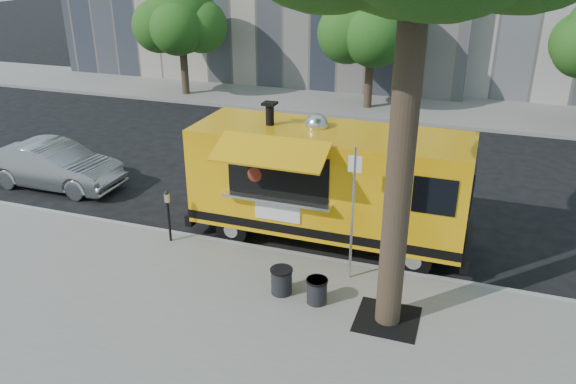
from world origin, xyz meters
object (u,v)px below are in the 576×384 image
(food_truck, at_px, (327,182))
(trash_bin_left, at_px, (281,280))
(far_tree_b, at_px, (372,23))
(trash_bin_right, at_px, (317,290))
(far_tree_a, at_px, (181,17))
(sign_post, at_px, (353,207))
(sedan, at_px, (54,166))
(parking_meter, at_px, (168,210))

(food_truck, xyz_separation_m, trash_bin_left, (-0.19, -2.77, -1.14))
(far_tree_b, bearing_deg, trash_bin_right, -82.09)
(far_tree_a, bearing_deg, sign_post, -50.17)
(sedan, xyz_separation_m, trash_bin_right, (9.35, -3.50, -0.26))
(far_tree_b, height_order, sign_post, far_tree_b)
(sign_post, distance_m, food_truck, 2.01)
(food_truck, height_order, trash_bin_right, food_truck)
(sign_post, bearing_deg, trash_bin_left, -138.94)
(far_tree_b, distance_m, trash_bin_right, 15.90)
(sedan, bearing_deg, trash_bin_right, -110.48)
(sign_post, xyz_separation_m, food_truck, (-1.02, 1.72, -0.25))
(trash_bin_left, xyz_separation_m, trash_bin_right, (0.79, -0.09, -0.02))
(sign_post, bearing_deg, far_tree_a, 129.83)
(food_truck, height_order, trash_bin_left, food_truck)
(sign_post, height_order, parking_meter, sign_post)
(parking_meter, height_order, sedan, parking_meter)
(trash_bin_right, bearing_deg, food_truck, 101.92)
(far_tree_a, relative_size, trash_bin_right, 10.02)
(far_tree_b, relative_size, food_truck, 0.80)
(far_tree_b, xyz_separation_m, parking_meter, (-2.00, -14.05, -2.85))
(far_tree_a, distance_m, trash_bin_right, 18.97)
(sign_post, bearing_deg, parking_meter, 177.48)
(sign_post, xyz_separation_m, sedan, (-9.76, 2.36, -1.15))
(parking_meter, xyz_separation_m, food_truck, (3.53, 1.52, 0.61))
(sign_post, bearing_deg, sedan, 166.41)
(far_tree_a, height_order, food_truck, far_tree_a)
(trash_bin_left, relative_size, trash_bin_right, 1.06)
(food_truck, bearing_deg, trash_bin_left, -93.40)
(parking_meter, bearing_deg, trash_bin_left, -20.45)
(trash_bin_left, bearing_deg, food_truck, 86.13)
(food_truck, relative_size, trash_bin_right, 12.90)
(sign_post, bearing_deg, far_tree_b, 100.15)
(far_tree_b, relative_size, sedan, 1.30)
(sign_post, bearing_deg, trash_bin_right, -109.97)
(parking_meter, relative_size, trash_bin_right, 2.50)
(far_tree_a, distance_m, far_tree_b, 9.01)
(far_tree_a, relative_size, sedan, 1.26)
(far_tree_b, distance_m, sign_post, 14.61)
(sedan, bearing_deg, trash_bin_left, -111.69)
(sedan, xyz_separation_m, trash_bin_left, (8.56, -3.41, -0.25))
(far_tree_a, height_order, sign_post, far_tree_a)
(parking_meter, bearing_deg, far_tree_a, 117.15)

